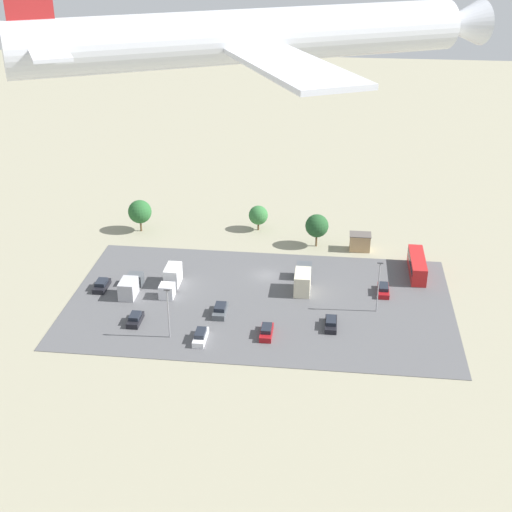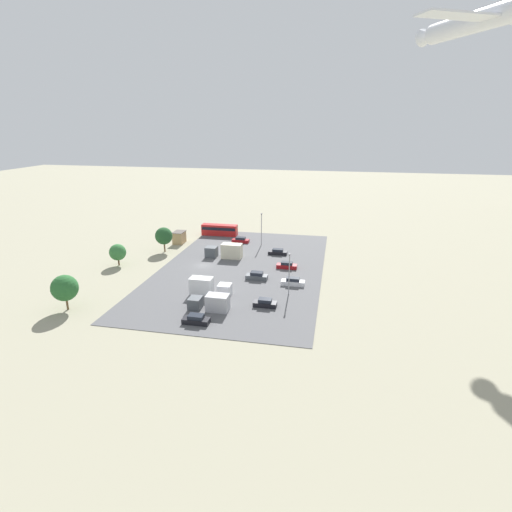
{
  "view_description": "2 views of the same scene",
  "coord_description": "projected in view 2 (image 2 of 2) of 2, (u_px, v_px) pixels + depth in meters",
  "views": [
    {
      "loc": [
        -10.95,
        108.76,
        57.85
      ],
      "look_at": [
        -1.99,
        31.96,
        19.64
      ],
      "focal_mm": 50.0,
      "sensor_mm": 36.0,
      "label": 1
    },
    {
      "loc": [
        82.13,
        29.16,
        31.13
      ],
      "look_at": [
        -0.37,
        12.28,
        3.07
      ],
      "focal_mm": 28.0,
      "sensor_mm": 36.0,
      "label": 2
    }
  ],
  "objects": [
    {
      "name": "tree_near_shed",
      "position": [
        65.0,
        288.0,
        68.9
      ],
      "size": [
        4.58,
        4.58,
        6.4
      ],
      "color": "brown",
      "rests_on": "ground"
    },
    {
      "name": "shed_building",
      "position": [
        179.0,
        237.0,
        108.69
      ],
      "size": [
        3.98,
        2.87,
        3.22
      ],
      "color": "tan",
      "rests_on": "ground"
    },
    {
      "name": "tree_apron_mid",
      "position": [
        164.0,
        236.0,
        100.49
      ],
      "size": [
        4.34,
        4.34,
        6.35
      ],
      "color": "brown",
      "rests_on": "ground"
    },
    {
      "name": "parked_car_0",
      "position": [
        287.0,
        266.0,
        89.8
      ],
      "size": [
        1.77,
        4.55,
        1.52
      ],
      "rotation": [
        0.0,
        0.0,
        3.14
      ],
      "color": "maroon",
      "rests_on": "ground"
    },
    {
      "name": "parked_car_1",
      "position": [
        257.0,
        276.0,
        83.5
      ],
      "size": [
        1.96,
        4.52,
        1.6
      ],
      "rotation": [
        0.0,
        0.0,
        3.14
      ],
      "color": "#4C5156",
      "rests_on": "ground"
    },
    {
      "name": "parked_truck_0",
      "position": [
        226.0,
        251.0,
        96.63
      ],
      "size": [
        2.59,
        8.95,
        3.53
      ],
      "rotation": [
        0.0,
        0.0,
        3.14
      ],
      "color": "#4C5156",
      "rests_on": "ground"
    },
    {
      "name": "light_pole_lot_edge",
      "position": [
        289.0,
        272.0,
        74.92
      ],
      "size": [
        0.9,
        0.28,
        8.14
      ],
      "color": "gray",
      "rests_on": "ground"
    },
    {
      "name": "ground_plane",
      "position": [
        203.0,
        266.0,
        91.72
      ],
      "size": [
        400.0,
        400.0,
        0.0
      ],
      "primitive_type": "plane",
      "color": "gray"
    },
    {
      "name": "parked_car_4",
      "position": [
        265.0,
        303.0,
        71.06
      ],
      "size": [
        1.8,
        4.15,
        1.47
      ],
      "rotation": [
        0.0,
        0.0,
        3.14
      ],
      "color": "black",
      "rests_on": "ground"
    },
    {
      "name": "parking_lot_surface",
      "position": [
        242.0,
        268.0,
        89.97
      ],
      "size": [
        61.75,
        35.82,
        0.08
      ],
      "color": "#565659",
      "rests_on": "ground"
    },
    {
      "name": "parked_car_2",
      "position": [
        196.0,
        320.0,
        65.07
      ],
      "size": [
        1.94,
        4.41,
        1.49
      ],
      "color": "black",
      "rests_on": "ground"
    },
    {
      "name": "tree_apron_far",
      "position": [
        118.0,
        252.0,
        91.11
      ],
      "size": [
        3.78,
        3.78,
        5.04
      ],
      "color": "brown",
      "rests_on": "ground"
    },
    {
      "name": "light_pole_lot_centre",
      "position": [
        261.0,
        228.0,
        105.58
      ],
      "size": [
        0.9,
        0.28,
        8.67
      ],
      "color": "gray",
      "rests_on": "ground"
    },
    {
      "name": "bus",
      "position": [
        220.0,
        230.0,
        116.04
      ],
      "size": [
        2.52,
        10.36,
        3.14
      ],
      "color": "red",
      "rests_on": "ground"
    },
    {
      "name": "parked_car_3",
      "position": [
        241.0,
        240.0,
        109.3
      ],
      "size": [
        1.77,
        4.66,
        1.48
      ],
      "rotation": [
        0.0,
        0.0,
        3.14
      ],
      "color": "maroon",
      "rests_on": "ground"
    },
    {
      "name": "airplane",
      "position": [
        492.0,
        17.0,
        70.78
      ],
      "size": [
        35.69,
        29.89,
        9.08
      ],
      "rotation": [
        0.0,
        0.0,
        2.04
      ],
      "color": "silver"
    },
    {
      "name": "parked_car_6",
      "position": [
        293.0,
        282.0,
        80.46
      ],
      "size": [
        1.71,
        4.7,
        1.58
      ],
      "rotation": [
        0.0,
        0.0,
        3.14
      ],
      "color": "silver",
      "rests_on": "ground"
    },
    {
      "name": "parked_car_5",
      "position": [
        278.0,
        252.0,
        99.31
      ],
      "size": [
        1.79,
        4.65,
        1.42
      ],
      "rotation": [
        0.0,
        0.0,
        3.14
      ],
      "color": "black",
      "rests_on": "ground"
    },
    {
      "name": "parked_truck_2",
      "position": [
        211.0,
        303.0,
        69.53
      ],
      "size": [
        2.52,
        7.15,
        2.9
      ],
      "rotation": [
        0.0,
        0.0,
        3.14
      ],
      "color": "#4C5156",
      "rests_on": "ground"
    },
    {
      "name": "parked_truck_1",
      "position": [
        208.0,
        287.0,
        75.84
      ],
      "size": [
        2.35,
        7.95,
        3.25
      ],
      "color": "silver",
      "rests_on": "ground"
    }
  ]
}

